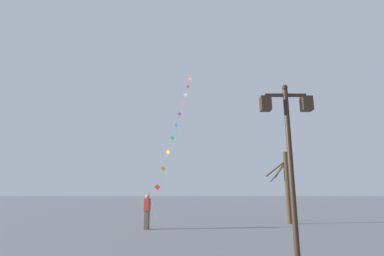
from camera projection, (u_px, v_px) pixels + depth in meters
ground_plane at (200, 218)px, 19.67m from camera, size 160.00×160.00×0.00m
twin_lantern_lamp_post at (288, 136)px, 7.61m from camera, size 1.43×0.28×4.79m
kite_train at (176, 126)px, 22.57m from camera, size 2.58×11.36×13.39m
kite_flyer at (147, 210)px, 14.08m from camera, size 0.29×0.62×1.71m
bare_tree at (287, 185)px, 16.72m from camera, size 1.45×1.33×4.18m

